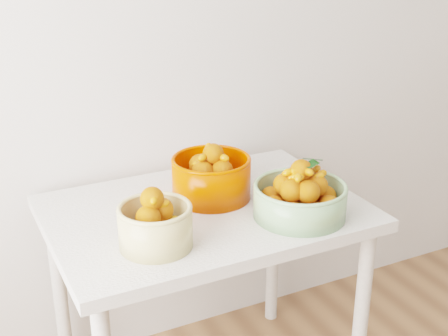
{
  "coord_description": "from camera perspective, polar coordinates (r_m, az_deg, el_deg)",
  "views": [
    {
      "loc": [
        -1.14,
        -0.05,
        1.63
      ],
      "look_at": [
        -0.36,
        1.5,
        0.92
      ],
      "focal_mm": 50.0,
      "sensor_mm": 36.0,
      "label": 1
    }
  ],
  "objects": [
    {
      "name": "bowl_green",
      "position": [
        1.95,
        6.94,
        -2.66
      ],
      "size": [
        0.32,
        0.32,
        0.19
      ],
      "rotation": [
        0.0,
        0.0,
        0.09
      ],
      "color": "#84AF7B",
      "rests_on": "table"
    },
    {
      "name": "table",
      "position": [
        2.06,
        -1.69,
        -6.03
      ],
      "size": [
        1.0,
        0.7,
        0.75
      ],
      "color": "silver",
      "rests_on": "ground"
    },
    {
      "name": "bowl_cream",
      "position": [
        1.78,
        -6.32,
        -5.13
      ],
      "size": [
        0.24,
        0.24,
        0.18
      ],
      "rotation": [
        0.0,
        0.0,
        -0.15
      ],
      "color": "#D1BA7B",
      "rests_on": "table"
    },
    {
      "name": "bowl_orange",
      "position": [
        2.06,
        -1.16,
        -0.77
      ],
      "size": [
        0.35,
        0.35,
        0.19
      ],
      "rotation": [
        0.0,
        0.0,
        -0.43
      ],
      "color": "#F23600",
      "rests_on": "table"
    }
  ]
}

